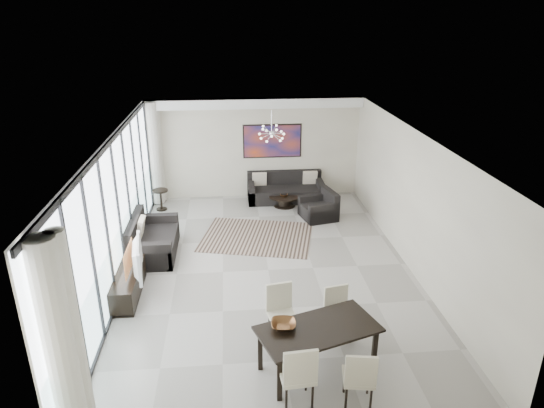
{
  "coord_description": "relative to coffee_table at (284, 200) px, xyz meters",
  "views": [
    {
      "loc": [
        -0.76,
        -8.99,
        5.11
      ],
      "look_at": [
        0.14,
        0.64,
        1.25
      ],
      "focal_mm": 32.0,
      "sensor_mm": 36.0,
      "label": 1
    }
  ],
  "objects": [
    {
      "name": "dining_chair_nw",
      "position": [
        -0.75,
        -5.83,
        0.37
      ],
      "size": [
        0.51,
        0.51,
        0.96
      ],
      "color": "beige",
      "rests_on": "floor"
    },
    {
      "name": "dining_chair_sw",
      "position": [
        -0.68,
        -7.43,
        0.41
      ],
      "size": [
        0.5,
        0.5,
        1.01
      ],
      "color": "beige",
      "rests_on": "floor"
    },
    {
      "name": "tv_console",
      "position": [
        -3.52,
        -4.32,
        0.06
      ],
      "size": [
        0.43,
        1.54,
        0.48
      ],
      "primitive_type": "cube",
      "color": "black",
      "rests_on": "floor"
    },
    {
      "name": "dining_chair_ne",
      "position": [
        0.19,
        -5.91,
        0.34
      ],
      "size": [
        0.49,
        0.49,
        0.91
      ],
      "color": "beige",
      "rests_on": "floor"
    },
    {
      "name": "soffit",
      "position": [
        -0.76,
        0.7,
        2.59
      ],
      "size": [
        5.98,
        0.4,
        0.26
      ],
      "primitive_type": "cube",
      "color": "white",
      "rests_on": "room_shell"
    },
    {
      "name": "coffee_table",
      "position": [
        0.0,
        0.0,
        0.0
      ],
      "size": [
        0.89,
        0.89,
        0.31
      ],
      "color": "black",
      "rests_on": "floor"
    },
    {
      "name": "bowl_coffee",
      "position": [
        -0.03,
        -0.07,
        0.17
      ],
      "size": [
        0.25,
        0.25,
        0.07
      ],
      "primitive_type": "imported",
      "rotation": [
        0.0,
        0.0,
        0.16
      ],
      "color": "brown",
      "rests_on": "coffee_table"
    },
    {
      "name": "bowl_dining",
      "position": [
        -0.8,
        -6.63,
        0.61
      ],
      "size": [
        0.4,
        0.4,
        0.09
      ],
      "primitive_type": "imported",
      "rotation": [
        0.0,
        0.0,
        -0.09
      ],
      "color": "brown",
      "rests_on": "dining_table"
    },
    {
      "name": "rug",
      "position": [
        -0.9,
        -1.95,
        -0.17
      ],
      "size": [
        2.98,
        2.53,
        0.01
      ],
      "primitive_type": "cube",
      "rotation": [
        0.0,
        0.0,
        -0.23
      ],
      "color": "black",
      "rests_on": "floor"
    },
    {
      "name": "painting",
      "position": [
        -0.26,
        0.87,
        1.47
      ],
      "size": [
        1.68,
        0.04,
        0.98
      ],
      "primitive_type": "cube",
      "color": "#B73F19",
      "rests_on": "room_shell"
    },
    {
      "name": "loveseat",
      "position": [
        -3.31,
        -2.61,
        0.12
      ],
      "size": [
        0.98,
        1.74,
        0.87
      ],
      "color": "black",
      "rests_on": "floor"
    },
    {
      "name": "armchair",
      "position": [
        0.82,
        -0.94,
        0.08
      ],
      "size": [
        1.01,
        1.04,
        0.74
      ],
      "color": "black",
      "rests_on": "floor"
    },
    {
      "name": "side_table",
      "position": [
        -3.41,
        0.03,
        0.22
      ],
      "size": [
        0.42,
        0.42,
        0.58
      ],
      "color": "black",
      "rests_on": "floor"
    },
    {
      "name": "sofa_main",
      "position": [
        0.08,
        0.47,
        0.09
      ],
      "size": [
        2.17,
        0.89,
        0.79
      ],
      "color": "black",
      "rests_on": "floor"
    },
    {
      "name": "dining_table",
      "position": [
        -0.28,
        -6.7,
        0.48
      ],
      "size": [
        1.98,
        1.42,
        0.74
      ],
      "color": "black",
      "rests_on": "floor"
    },
    {
      "name": "television",
      "position": [
        -3.36,
        -4.34,
        0.62
      ],
      "size": [
        0.31,
        1.12,
        0.64
      ],
      "primitive_type": "imported",
      "rotation": [
        0.0,
        0.0,
        1.72
      ],
      "color": "gray",
      "rests_on": "tv_console"
    },
    {
      "name": "dining_chair_se",
      "position": [
        0.14,
        -7.51,
        0.35
      ],
      "size": [
        0.49,
        0.49,
        0.93
      ],
      "color": "beige",
      "rests_on": "floor"
    },
    {
      "name": "room_shell",
      "position": [
        -0.3,
        -3.6,
        1.27
      ],
      "size": [
        6.0,
        9.0,
        2.9
      ],
      "color": "#A8A39B",
      "rests_on": "ground"
    },
    {
      "name": "window_wall",
      "position": [
        -3.62,
        -3.6,
        1.29
      ],
      "size": [
        0.37,
        8.95,
        2.9
      ],
      "color": "silver",
      "rests_on": "floor"
    },
    {
      "name": "chandelier",
      "position": [
        -0.46,
        -1.1,
        2.17
      ],
      "size": [
        0.66,
        0.66,
        0.71
      ],
      "color": "silver",
      "rests_on": "room_shell"
    }
  ]
}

